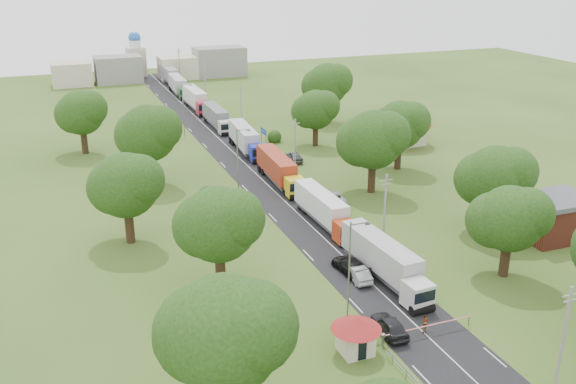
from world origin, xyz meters
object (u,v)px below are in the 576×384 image
boom_barrier (414,330)px  guard_booth (356,331)px  truck_0 (385,261)px  pedestrian_near (425,324)px  info_sign (264,135)px  car_lane_mid (357,273)px  car_lane_front (390,326)px

boom_barrier → guard_booth: (-5.84, -0.00, 1.27)m
truck_0 → pedestrian_near: truck_0 is taller
info_sign → car_lane_mid: bearing=-97.3°
car_lane_mid → pedestrian_near: 11.36m
truck_0 → pedestrian_near: bearing=-98.5°
car_lane_front → car_lane_mid: car_lane_front is taller
info_sign → guard_booth: bearing=-101.7°
guard_booth → pedestrian_near: (7.31, 0.50, -1.30)m
boom_barrier → car_lane_front: 2.23m
truck_0 → pedestrian_near: size_ratio=8.76×
car_lane_front → car_lane_mid: (2.00, 10.31, -0.06)m
guard_booth → car_lane_mid: (6.20, 11.81, -1.40)m
info_sign → pedestrian_near: 59.76m
car_lane_mid → pedestrian_near: bearing=98.8°
info_sign → car_lane_mid: (-6.20, -48.19, -2.24)m
guard_booth → info_sign: info_sign is taller
guard_booth → info_sign: bearing=78.3°
car_lane_front → pedestrian_near: pedestrian_near is taller
truck_0 → boom_barrier: bearing=-105.5°
guard_booth → car_lane_front: guard_booth is taller
boom_barrier → info_sign: info_sign is taller
guard_booth → car_lane_front: size_ratio=0.91×
info_sign → pedestrian_near: size_ratio=2.38×
info_sign → car_lane_mid: info_sign is taller
pedestrian_near → car_lane_front: bearing=138.5°
guard_booth → truck_0: bearing=50.7°
boom_barrier → guard_booth: 5.98m
boom_barrier → info_sign: 60.39m
guard_booth → car_lane_front: bearing=19.7°
truck_0 → car_lane_mid: (-2.64, 1.02, -1.45)m
car_lane_mid → guard_booth: bearing=65.5°
pedestrian_near → guard_booth: bearing=160.3°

